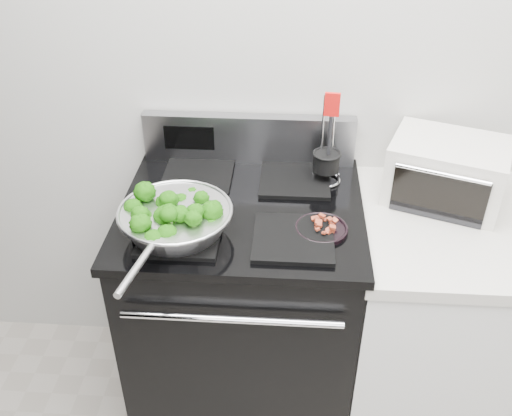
# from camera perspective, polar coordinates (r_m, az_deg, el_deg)

# --- Properties ---
(back_wall) EXTENTS (4.00, 0.02, 2.70)m
(back_wall) POSITION_cam_1_polar(r_m,az_deg,el_deg) (1.98, 8.30, 15.07)
(back_wall) COLOR #B7B4AE
(back_wall) RESTS_ON ground
(gas_range) EXTENTS (0.79, 0.69, 1.13)m
(gas_range) POSITION_cam_1_polar(r_m,az_deg,el_deg) (2.15, -1.25, -10.07)
(gas_range) COLOR black
(gas_range) RESTS_ON floor
(counter) EXTENTS (0.62, 0.68, 0.92)m
(counter) POSITION_cam_1_polar(r_m,az_deg,el_deg) (2.22, 16.96, -11.04)
(counter) COLOR white
(counter) RESTS_ON floor
(skillet) EXTENTS (0.35, 0.54, 0.07)m
(skillet) POSITION_cam_1_polar(r_m,az_deg,el_deg) (1.72, -8.06, -1.09)
(skillet) COLOR silver
(skillet) RESTS_ON gas_range
(broccoli_pile) EXTENTS (0.27, 0.27, 0.09)m
(broccoli_pile) POSITION_cam_1_polar(r_m,az_deg,el_deg) (1.71, -8.08, -0.51)
(broccoli_pile) COLOR #0B3304
(broccoli_pile) RESTS_ON skillet
(bacon_plate) EXTENTS (0.16, 0.16, 0.04)m
(bacon_plate) POSITION_cam_1_polar(r_m,az_deg,el_deg) (1.75, 6.56, -1.80)
(bacon_plate) COLOR black
(bacon_plate) RESTS_ON gas_range
(utensil_holder) EXTENTS (0.11, 0.11, 0.33)m
(utensil_holder) POSITION_cam_1_polar(r_m,az_deg,el_deg) (1.97, 7.00, 4.20)
(utensil_holder) COLOR silver
(utensil_holder) RESTS_ON gas_range
(toaster_oven) EXTENTS (0.44, 0.39, 0.21)m
(toaster_oven) POSITION_cam_1_polar(r_m,az_deg,el_deg) (2.00, 18.51, 3.51)
(toaster_oven) COLOR silver
(toaster_oven) RESTS_ON counter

